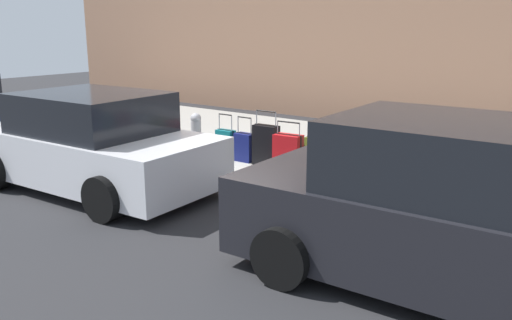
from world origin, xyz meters
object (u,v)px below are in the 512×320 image
suitcase_olive_4 (319,157)px  suitcase_teal_1 (403,171)px  suitcase_silver_3 (346,159)px  suitcase_teal_8 (226,144)px  suitcase_black_6 (266,145)px  bollard_post (172,133)px  suitcase_navy_7 (245,147)px  fire_hydrant (196,132)px  parked_car_charcoal_0 (447,212)px  suitcase_navy_0 (431,175)px  parked_car_white_1 (93,144)px  suitcase_red_5 (288,153)px  suitcase_maroon_2 (374,165)px

suitcase_olive_4 → suitcase_teal_1: bearing=-178.8°
suitcase_silver_3 → suitcase_teal_8: suitcase_silver_3 is taller
suitcase_teal_1 → suitcase_black_6: (2.54, 0.02, 0.06)m
suitcase_olive_4 → suitcase_teal_8: (2.01, 0.01, -0.05)m
bollard_post → suitcase_black_6: bearing=-174.8°
suitcase_olive_4 → suitcase_navy_7: (1.58, -0.01, -0.06)m
suitcase_olive_4 → suitcase_silver_3: bearing=177.6°
suitcase_olive_4 → suitcase_black_6: bearing=-0.3°
suitcase_navy_7 → fire_hydrant: (1.16, 0.05, 0.15)m
suitcase_navy_7 → parked_car_charcoal_0: bearing=151.3°
suitcase_navy_0 → parked_car_white_1: size_ratio=0.23×
suitcase_navy_7 → parked_car_white_1: parked_car_white_1 is taller
suitcase_silver_3 → fire_hydrant: size_ratio=1.18×
suitcase_navy_0 → fire_hydrant: 4.67m
suitcase_navy_0 → bollard_post: size_ratio=1.32×
suitcase_red_5 → fire_hydrant: size_ratio=1.11×
suitcase_navy_7 → suitcase_teal_8: bearing=2.6°
fire_hydrant → suitcase_red_5: bearing=178.2°
suitcase_silver_3 → suitcase_olive_4: size_ratio=1.05×
suitcase_teal_8 → bollard_post: (1.23, 0.18, 0.10)m
suitcase_teal_1 → suitcase_red_5: 1.99m
suitcase_navy_7 → parked_car_charcoal_0: parked_car_charcoal_0 is taller
suitcase_navy_7 → suitcase_teal_8: suitcase_teal_8 is taller
suitcase_navy_0 → parked_car_charcoal_0: 2.51m
parked_car_white_1 → suitcase_navy_7: bearing=-115.7°
suitcase_navy_7 → bollard_post: size_ratio=1.12×
suitcase_maroon_2 → suitcase_olive_4: bearing=-0.3°
parked_car_charcoal_0 → parked_car_white_1: (5.62, -0.00, -0.06)m
suitcase_maroon_2 → suitcase_red_5: 1.55m
suitcase_teal_1 → suitcase_teal_8: 3.46m
suitcase_maroon_2 → bollard_post: (4.25, 0.19, 0.04)m
suitcase_black_6 → parked_car_white_1: (1.66, 2.43, 0.23)m
suitcase_silver_3 → suitcase_teal_1: bearing=-176.9°
suitcase_teal_8 → bollard_post: suitcase_teal_8 is taller
parked_car_charcoal_0 → suitcase_silver_3: bearing=-45.6°
suitcase_navy_0 → suitcase_black_6: size_ratio=0.98×
suitcase_olive_4 → suitcase_navy_7: 1.58m
suitcase_black_6 → suitcase_navy_7: bearing=-0.4°
suitcase_black_6 → parked_car_white_1: 2.95m
suitcase_black_6 → suitcase_teal_8: 0.93m
fire_hydrant → suitcase_black_6: bearing=-178.3°
suitcase_navy_0 → parked_car_white_1: (4.67, 2.31, 0.23)m
suitcase_silver_3 → suitcase_olive_4: suitcase_silver_3 is taller
suitcase_maroon_2 → parked_car_white_1: bearing=32.8°
suitcase_navy_0 → suitcase_teal_1: suitcase_navy_0 is taller
suitcase_navy_7 → bollard_post: suitcase_navy_7 is taller
fire_hydrant → bollard_post: size_ratio=1.07×
suitcase_silver_3 → suitcase_black_6: (1.61, -0.03, 0.01)m
suitcase_red_5 → parked_car_charcoal_0: (-3.41, 2.32, 0.34)m
fire_hydrant → parked_car_charcoal_0: size_ratio=0.18×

